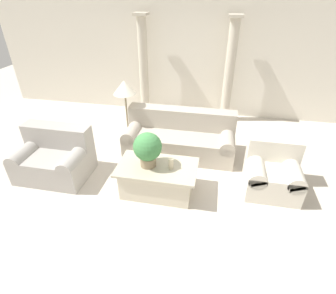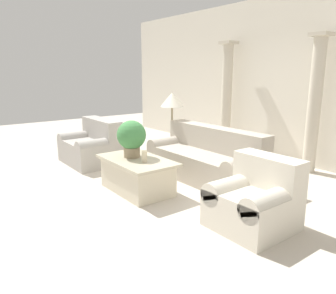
{
  "view_description": "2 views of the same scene",
  "coord_description": "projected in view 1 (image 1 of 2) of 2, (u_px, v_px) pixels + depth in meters",
  "views": [
    {
      "loc": [
        0.72,
        -3.62,
        2.9
      ],
      "look_at": [
        -0.01,
        0.1,
        0.55
      ],
      "focal_mm": 28.0,
      "sensor_mm": 36.0,
      "label": 1
    },
    {
      "loc": [
        3.93,
        -2.87,
        1.77
      ],
      "look_at": [
        0.12,
        0.01,
        0.66
      ],
      "focal_mm": 35.0,
      "sensor_mm": 36.0,
      "label": 2
    }
  ],
  "objects": [
    {
      "name": "pillar_candle",
      "position": [
        171.0,
        164.0,
        3.98
      ],
      "size": [
        0.08,
        0.08,
        0.17
      ],
      "color": "beige",
      "rests_on": "coffee_table"
    },
    {
      "name": "potted_plant",
      "position": [
        148.0,
        148.0,
        3.93
      ],
      "size": [
        0.44,
        0.44,
        0.56
      ],
      "color": "#937F60",
      "rests_on": "coffee_table"
    },
    {
      "name": "wall_back",
      "position": [
        191.0,
        49.0,
        6.22
      ],
      "size": [
        10.0,
        0.06,
        3.2
      ],
      "color": "silver",
      "rests_on": "ground_plane"
    },
    {
      "name": "ground_plane",
      "position": [
        168.0,
        176.0,
        4.67
      ],
      "size": [
        16.0,
        16.0,
        0.0
      ],
      "primitive_type": "plane",
      "color": "beige"
    },
    {
      "name": "coffee_table",
      "position": [
        157.0,
        179.0,
        4.2
      ],
      "size": [
        1.25,
        0.73,
        0.5
      ],
      "color": "beige",
      "rests_on": "ground_plane"
    },
    {
      "name": "armchair",
      "position": [
        272.0,
        171.0,
        4.24
      ],
      "size": [
        0.83,
        0.84,
        0.82
      ],
      "color": "beige",
      "rests_on": "ground_plane"
    },
    {
      "name": "loveseat",
      "position": [
        55.0,
        157.0,
        4.56
      ],
      "size": [
        1.19,
        0.85,
        0.85
      ],
      "color": "#A9A39C",
      "rests_on": "ground_plane"
    },
    {
      "name": "floor_lamp",
      "position": [
        125.0,
        90.0,
        5.04
      ],
      "size": [
        0.44,
        0.44,
        1.37
      ],
      "color": "gray",
      "rests_on": "ground_plane"
    },
    {
      "name": "column_right",
      "position": [
        229.0,
        71.0,
        6.0
      ],
      "size": [
        0.31,
        0.31,
        2.39
      ],
      "color": "beige",
      "rests_on": "ground_plane"
    },
    {
      "name": "column_left",
      "position": [
        143.0,
        66.0,
        6.34
      ],
      "size": [
        0.31,
        0.31,
        2.39
      ],
      "color": "beige",
      "rests_on": "ground_plane"
    },
    {
      "name": "sofa_long",
      "position": [
        180.0,
        137.0,
        5.16
      ],
      "size": [
        2.11,
        0.85,
        0.85
      ],
      "color": "#ADA393",
      "rests_on": "ground_plane"
    }
  ]
}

